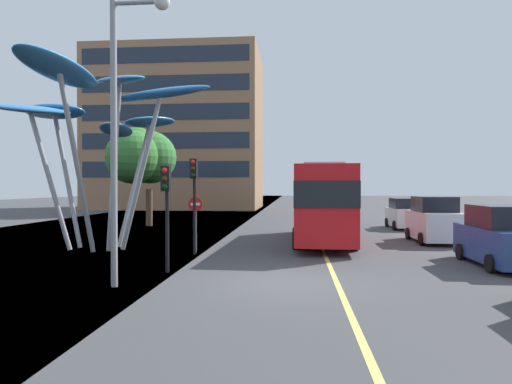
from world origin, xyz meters
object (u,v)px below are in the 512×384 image
Objects in this scene: traffic_light_kerb_near at (166,195)px; car_parked_mid at (502,238)px; red_bus at (323,199)px; car_side_street at (405,214)px; leaf_sculpture at (97,111)px; car_parked_far at (434,221)px; no_entry_sign at (196,215)px; street_lamp at (126,102)px; traffic_light_kerb_far at (194,185)px.

car_parked_mid is at bearing 11.17° from traffic_light_kerb_near.
red_bus is 2.73× the size of car_side_street.
traffic_light_kerb_near is 11.51m from car_parked_mid.
red_bus reaches higher than car_parked_mid.
car_side_street is (15.78, 11.09, -5.12)m from leaf_sculpture.
car_parked_far is 1.03× the size of car_side_street.
leaf_sculpture is at bearing 174.73° from no_entry_sign.
street_lamp is at bearing -136.54° from car_parked_far.
car_side_street is 21.94m from street_lamp.
leaf_sculpture is at bearing -160.60° from red_bus.
red_bus is at bearing 35.33° from no_entry_sign.
red_bus reaches higher than traffic_light_kerb_far.
car_parked_mid is (15.73, -2.73, -5.07)m from leaf_sculpture.
no_entry_sign is at bearing -5.27° from leaf_sculpture.
car_parked_mid is (5.72, -6.26, -1.14)m from red_bus.
car_parked_mid is at bearing -90.22° from car_side_street.
car_parked_mid is 13.10m from street_lamp.
leaf_sculpture is 16.75m from car_parked_mid.
leaf_sculpture reaches higher than no_entry_sign.
street_lamp reaches higher than leaf_sculpture.
red_bus is 3.06× the size of traffic_light_kerb_near.
traffic_light_kerb_near is 0.80× the size of car_parked_mid.
car_side_street is at bearing 47.35° from traffic_light_kerb_far.
red_bus is at bearing 40.29° from traffic_light_kerb_far.
street_lamp is at bearing -104.22° from traffic_light_kerb_near.
car_parked_mid is at bearing 19.88° from street_lamp.
leaf_sculpture is 1.20× the size of street_lamp.
street_lamp reaches higher than traffic_light_kerb_far.
car_side_street is at bearing 87.16° from car_parked_far.
car_parked_mid is 0.53× the size of street_lamp.
red_bus is at bearing 57.10° from traffic_light_kerb_near.
street_lamp is (-11.76, -18.06, 4.12)m from car_side_street.
leaf_sculpture reaches higher than red_bus.
traffic_light_kerb_near is 14.06m from car_parked_far.
leaf_sculpture is 8.11m from street_lamp.
street_lamp is 7.45m from no_entry_sign.
leaf_sculpture is 19.96m from car_side_street.
car_side_street is at bearing 56.92° from street_lamp.
no_entry_sign is (4.46, -0.41, -4.51)m from leaf_sculpture.
car_parked_mid is at bearing -8.26° from traffic_light_kerb_far.
leaf_sculpture is at bearing 170.15° from car_parked_mid.
traffic_light_kerb_far is (0.01, 3.84, 0.32)m from traffic_light_kerb_near.
car_side_street is (0.36, 7.25, -0.12)m from car_parked_far.
car_parked_mid is 11.52m from no_entry_sign.
no_entry_sign is at bearing -134.56° from car_side_street.
car_parked_far is 1.71× the size of no_entry_sign.
car_parked_far is 7.26m from car_side_street.
car_side_street is 16.15m from no_entry_sign.
car_parked_mid is at bearing -47.56° from red_bus.
traffic_light_kerb_far is 1.01× the size of car_side_street.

